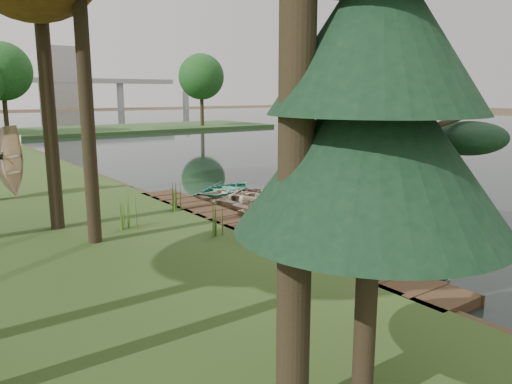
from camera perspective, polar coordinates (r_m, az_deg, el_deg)
ground at (r=18.52m, az=3.85°, el=-4.15°), size 300.00×300.00×0.00m
water at (r=53.65m, az=14.90°, el=5.67°), size 130.00×200.00×0.05m
boardwalk at (r=17.53m, az=-0.18°, el=-4.51°), size 1.60×16.00×0.30m
peninsula at (r=66.75m, az=-19.11°, el=6.63°), size 50.00×14.00×0.45m
far_trees at (r=65.71m, az=-22.30°, el=11.77°), size 45.60×5.60×8.80m
bridge at (r=135.79m, az=-26.47°, el=11.04°), size 95.90×4.00×8.60m
building_a at (r=159.23m, az=-21.42°, el=11.99°), size 10.00×8.00×18.00m
rowboat_0 at (r=15.44m, az=18.90°, el=-6.46°), size 3.56×2.84×0.66m
rowboat_1 at (r=16.50m, az=15.72°, el=-4.82°), size 4.05×2.92×0.83m
rowboat_2 at (r=17.57m, az=11.69°, el=-3.81°), size 4.22×3.67×0.73m
rowboat_3 at (r=18.20m, az=8.89°, el=-3.34°), size 3.59×3.03×0.63m
rowboat_4 at (r=18.96m, az=7.24°, el=-2.58°), size 3.65×2.75×0.71m
rowboat_5 at (r=20.03m, az=3.10°, el=-1.65°), size 4.01×3.00×0.79m
rowboat_6 at (r=20.89m, az=2.49°, el=-1.06°), size 4.03×2.94×0.82m
rowboat_7 at (r=22.21m, az=-0.36°, el=-0.37°), size 4.32×3.58×0.77m
rowboat_8 at (r=22.98m, az=-2.63°, el=-0.06°), size 3.74×2.90×0.71m
rowboat_9 at (r=23.93m, az=-3.23°, el=0.43°), size 4.34×3.84×0.74m
stored_rowboat at (r=24.88m, az=-25.89°, el=0.21°), size 3.90×3.86×0.66m
pine_tree at (r=6.90m, az=13.59°, el=12.26°), size 3.80×3.80×7.83m
reeds_0 at (r=16.02m, az=-1.02°, el=-3.40°), size 0.60×0.60×1.12m
reeds_1 at (r=16.50m, az=-4.69°, el=-3.10°), size 0.60×0.60×1.07m
reeds_2 at (r=17.74m, az=-14.57°, el=-2.28°), size 0.60×0.60×1.15m
reeds_3 at (r=20.17m, az=-9.12°, el=-0.50°), size 0.60×0.60×1.11m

